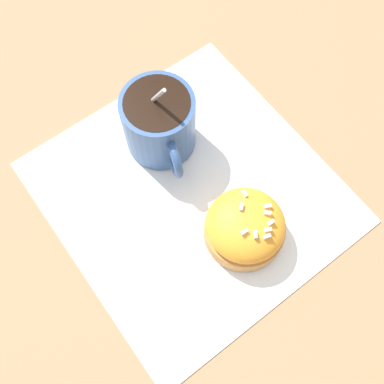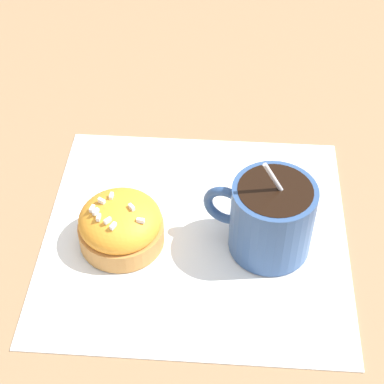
# 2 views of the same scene
# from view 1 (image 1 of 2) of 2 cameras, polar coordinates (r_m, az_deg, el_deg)

# --- Properties ---
(ground_plane) EXTENTS (3.00, 3.00, 0.00)m
(ground_plane) POSITION_cam_1_polar(r_m,az_deg,el_deg) (0.49, -0.14, -0.05)
(ground_plane) COLOR #93704C
(paper_napkin) EXTENTS (0.31, 0.30, 0.00)m
(paper_napkin) POSITION_cam_1_polar(r_m,az_deg,el_deg) (0.49, -0.14, 0.01)
(paper_napkin) COLOR white
(paper_napkin) RESTS_ON ground_plane
(coffee_cup) EXTENTS (0.10, 0.08, 0.11)m
(coffee_cup) POSITION_cam_1_polar(r_m,az_deg,el_deg) (0.48, -4.15, 8.86)
(coffee_cup) COLOR #335184
(coffee_cup) RESTS_ON paper_napkin
(frosted_pastry) EXTENTS (0.08, 0.08, 0.05)m
(frosted_pastry) POSITION_cam_1_polar(r_m,az_deg,el_deg) (0.45, 6.75, -4.43)
(frosted_pastry) COLOR #C18442
(frosted_pastry) RESTS_ON paper_napkin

